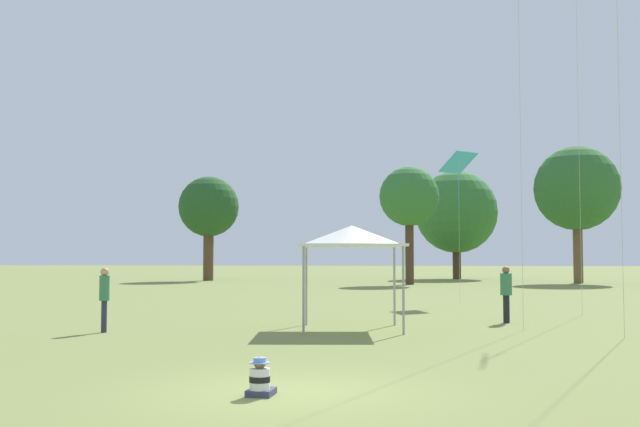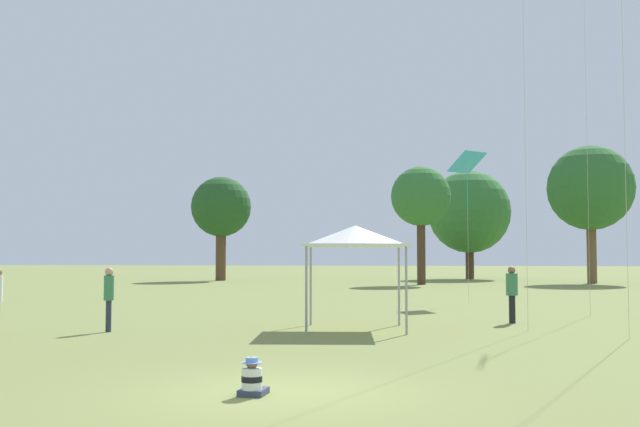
# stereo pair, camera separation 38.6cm
# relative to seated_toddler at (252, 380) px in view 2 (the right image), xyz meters

# --- Properties ---
(ground_plane) EXTENTS (300.00, 300.00, 0.00)m
(ground_plane) POSITION_rel_seated_toddler_xyz_m (0.45, 0.35, -0.25)
(ground_plane) COLOR olive
(seated_toddler) EXTENTS (0.44, 0.53, 0.61)m
(seated_toddler) POSITION_rel_seated_toddler_xyz_m (0.00, 0.00, 0.00)
(seated_toddler) COLOR #383D56
(seated_toddler) RESTS_ON ground
(person_standing_0) EXTENTS (0.33, 0.33, 1.85)m
(person_standing_0) POSITION_rel_seated_toddler_xyz_m (-6.28, 9.05, 0.89)
(person_standing_0) COLOR #282D42
(person_standing_0) RESTS_ON ground
(person_standing_1) EXTENTS (0.53, 0.53, 1.85)m
(person_standing_1) POSITION_rel_seated_toddler_xyz_m (5.60, 13.42, 0.85)
(person_standing_1) COLOR black
(person_standing_1) RESTS_ON ground
(canopy_tent) EXTENTS (3.40, 3.40, 3.10)m
(canopy_tent) POSITION_rel_seated_toddler_xyz_m (0.72, 10.67, 2.51)
(canopy_tent) COLOR white
(canopy_tent) RESTS_ON ground
(kite_1) EXTENTS (1.89, 1.88, 7.00)m
(kite_1) POSITION_rel_seated_toddler_xyz_m (4.87, 23.68, 6.23)
(kite_1) COLOR #339EDB
(kite_1) RESTS_ON ground
(distant_tree_0) EXTENTS (4.55, 4.55, 8.99)m
(distant_tree_0) POSITION_rel_seated_toddler_xyz_m (2.76, 45.67, 6.38)
(distant_tree_0) COLOR #473323
(distant_tree_0) RESTS_ON ground
(distant_tree_1) EXTENTS (7.77, 7.77, 10.21)m
(distant_tree_1) POSITION_rel_seated_toddler_xyz_m (7.32, 59.97, 6.05)
(distant_tree_1) COLOR #473323
(distant_tree_1) RESTS_ON ground
(distant_tree_2) EXTENTS (6.75, 6.75, 10.96)m
(distant_tree_2) POSITION_rel_seated_toddler_xyz_m (16.15, 49.90, 7.29)
(distant_tree_2) COLOR brown
(distant_tree_2) RESTS_ON ground
(distant_tree_3) EXTENTS (5.30, 5.30, 9.17)m
(distant_tree_3) POSITION_rel_seated_toddler_xyz_m (-14.75, 52.63, 6.16)
(distant_tree_3) COLOR brown
(distant_tree_3) RESTS_ON ground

